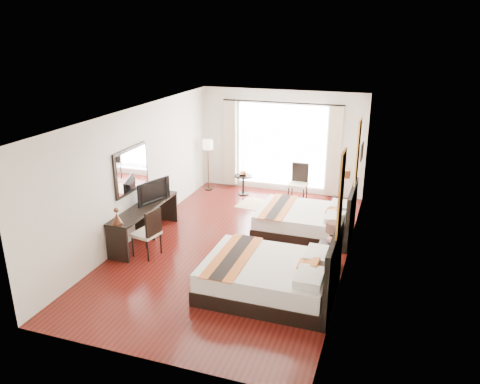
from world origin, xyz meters
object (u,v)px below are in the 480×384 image
(table_lamp, at_px, (333,229))
(window_chair, at_px, (298,190))
(desk_chair, at_px, (148,241))
(side_table, at_px, (243,185))
(television, at_px, (151,191))
(vase, at_px, (329,245))
(floor_lamp, at_px, (208,148))
(bed_near, at_px, (273,276))
(console_desk, at_px, (145,223))
(fruit_bowl, at_px, (243,174))
(nightstand, at_px, (329,257))
(bed_far, at_px, (307,220))

(table_lamp, relative_size, window_chair, 0.42)
(window_chair, bearing_deg, desk_chair, -27.97)
(table_lamp, distance_m, side_table, 4.45)
(television, xyz_separation_m, window_chair, (2.61, 3.04, -0.70))
(vase, height_order, floor_lamp, floor_lamp)
(bed_near, height_order, window_chair, bed_near)
(desk_chair, bearing_deg, vase, -161.43)
(television, height_order, desk_chair, television)
(bed_near, distance_m, side_table, 5.07)
(floor_lamp, distance_m, side_table, 1.41)
(vase, bearing_deg, console_desk, 176.76)
(television, bearing_deg, bed_near, -96.43)
(fruit_bowl, bearing_deg, table_lamp, -49.11)
(vase, xyz_separation_m, desk_chair, (-3.55, -0.44, -0.26))
(television, bearing_deg, nightstand, -75.54)
(vase, distance_m, fruit_bowl, 4.63)
(bed_near, xyz_separation_m, vase, (0.80, 1.01, 0.24))
(console_desk, relative_size, floor_lamp, 1.54)
(desk_chair, xyz_separation_m, fruit_bowl, (0.66, 4.06, 0.27))
(bed_near, height_order, floor_lamp, floor_lamp)
(bed_near, distance_m, table_lamp, 1.59)
(bed_far, distance_m, window_chair, 2.02)
(bed_far, height_order, floor_lamp, floor_lamp)
(bed_far, height_order, side_table, bed_far)
(desk_chair, height_order, fruit_bowl, desk_chair)
(console_desk, distance_m, window_chair, 4.27)
(bed_near, xyz_separation_m, fruit_bowl, (-2.09, 4.63, 0.25))
(side_table, xyz_separation_m, window_chair, (1.53, -0.04, 0.03))
(fruit_bowl, bearing_deg, vase, -51.42)
(television, bearing_deg, floor_lamp, 19.27)
(table_lamp, bearing_deg, vase, -92.07)
(console_desk, bearing_deg, desk_chair, -56.95)
(desk_chair, bearing_deg, table_lamp, -157.15)
(nightstand, bearing_deg, bed_near, -123.42)
(console_desk, xyz_separation_m, television, (0.02, 0.32, 0.63))
(vase, bearing_deg, fruit_bowl, 128.58)
(table_lamp, bearing_deg, nightstand, -107.03)
(console_desk, distance_m, television, 0.71)
(nightstand, bearing_deg, television, 174.67)
(television, height_order, window_chair, television)
(desk_chair, height_order, window_chair, desk_chair)
(console_desk, relative_size, television, 2.50)
(nightstand, xyz_separation_m, floor_lamp, (-3.91, 3.51, 0.96))
(television, distance_m, side_table, 3.34)
(table_lamp, distance_m, fruit_bowl, 4.43)
(table_lamp, relative_size, console_desk, 0.19)
(table_lamp, distance_m, vase, 0.35)
(bed_far, height_order, vase, bed_far)
(bed_near, distance_m, nightstand, 1.42)
(bed_far, bearing_deg, television, -160.94)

